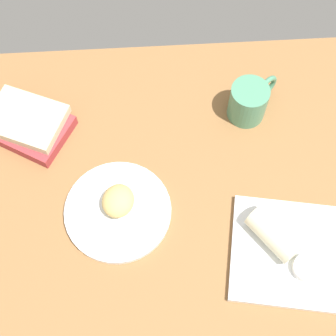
% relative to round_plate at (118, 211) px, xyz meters
% --- Properties ---
extents(dining_table, '(1.10, 0.90, 0.04)m').
position_rel_round_plate_xyz_m(dining_table, '(0.12, 0.01, -0.03)').
color(dining_table, olive).
rests_on(dining_table, ground).
extents(round_plate, '(0.24, 0.24, 0.01)m').
position_rel_round_plate_xyz_m(round_plate, '(0.00, 0.00, 0.00)').
color(round_plate, white).
rests_on(round_plate, dining_table).
extents(scone_pastry, '(0.09, 0.10, 0.05)m').
position_rel_round_plate_xyz_m(scone_pastry, '(0.00, 0.01, 0.03)').
color(scone_pastry, tan).
rests_on(scone_pastry, round_plate).
extents(square_plate, '(0.27, 0.27, 0.02)m').
position_rel_round_plate_xyz_m(square_plate, '(0.36, -0.12, 0.00)').
color(square_plate, white).
rests_on(square_plate, dining_table).
extents(sauce_cup, '(0.06, 0.06, 0.02)m').
position_rel_round_plate_xyz_m(sauce_cup, '(0.39, -0.16, 0.02)').
color(sauce_cup, silver).
rests_on(sauce_cup, square_plate).
extents(breakfast_wrap, '(0.12, 0.13, 0.06)m').
position_rel_round_plate_xyz_m(breakfast_wrap, '(0.33, -0.08, 0.04)').
color(breakfast_wrap, beige).
rests_on(breakfast_wrap, square_plate).
extents(book_stack, '(0.24, 0.22, 0.05)m').
position_rel_round_plate_xyz_m(book_stack, '(-0.21, 0.23, 0.02)').
color(book_stack, '#A53338').
rests_on(book_stack, dining_table).
extents(coffee_mug, '(0.13, 0.11, 0.10)m').
position_rel_round_plate_xyz_m(coffee_mug, '(0.32, 0.24, 0.04)').
color(coffee_mug, '#4C8C6B').
rests_on(coffee_mug, dining_table).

